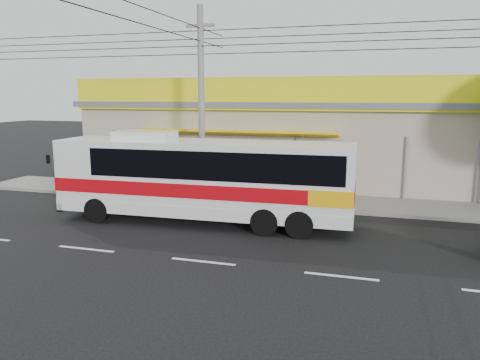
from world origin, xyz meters
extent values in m
plane|color=black|center=(0.00, 0.00, 0.00)|extent=(120.00, 120.00, 0.00)
cube|color=slate|center=(0.00, 6.00, 0.07)|extent=(30.00, 3.20, 0.15)
cube|color=#A89F88|center=(0.00, 11.60, 2.10)|extent=(22.00, 8.00, 4.20)
cube|color=#505257|center=(0.00, 11.60, 4.35)|extent=(22.60, 8.60, 0.30)
cube|color=yellow|center=(0.00, 7.48, 4.90)|extent=(22.00, 0.24, 1.60)
cube|color=#AD2309|center=(-2.00, 7.45, 4.90)|extent=(9.00, 0.10, 1.20)
cube|color=#147119|center=(6.50, 7.45, 4.90)|extent=(2.40, 0.10, 1.10)
cube|color=#AD2309|center=(-9.00, 7.45, 4.90)|extent=(3.00, 0.10, 1.10)
cube|color=#DDB60C|center=(-2.00, 7.30, 3.00)|extent=(10.00, 1.20, 0.37)
cube|color=silver|center=(-1.55, 1.53, 1.78)|extent=(11.32, 2.70, 2.72)
cube|color=#B3070F|center=(-1.55, 1.53, 1.45)|extent=(11.36, 2.75, 0.52)
cube|color=#E0A20B|center=(3.33, 1.69, 1.45)|extent=(1.58, 2.45, 0.56)
cube|color=black|center=(-0.89, 1.55, 2.39)|extent=(9.44, 2.68, 1.03)
cube|color=black|center=(-7.09, 1.35, 2.20)|extent=(0.22, 2.07, 1.41)
cube|color=silver|center=(-3.89, 1.46, 3.31)|extent=(2.29, 1.38, 0.34)
cylinder|color=black|center=(-5.45, 0.35, 0.49)|extent=(0.98, 0.33, 0.97)
cylinder|color=black|center=(-5.51, 2.46, 0.49)|extent=(0.98, 0.33, 0.97)
cylinder|color=black|center=(2.33, 0.60, 0.49)|extent=(0.98, 0.33, 0.97)
cylinder|color=black|center=(2.26, 2.71, 0.49)|extent=(0.98, 0.33, 0.97)
imported|color=maroon|center=(-3.55, 6.12, 0.61)|extent=(1.86, 1.14, 0.92)
imported|color=black|center=(-7.18, 4.70, 0.60)|extent=(1.55, 0.60, 0.91)
cylinder|color=slate|center=(-2.82, 4.75, 4.32)|extent=(0.28, 0.28, 8.64)
cube|color=slate|center=(-2.82, 4.75, 7.78)|extent=(1.30, 0.13, 0.13)
camera|label=1|loc=(4.81, -14.78, 4.87)|focal=35.00mm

